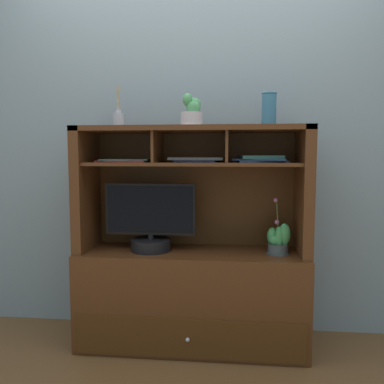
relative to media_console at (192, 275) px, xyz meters
name	(u,v)px	position (x,y,z in m)	size (l,w,h in m)	color
floor_plane	(192,344)	(0.00, -0.01, -0.44)	(6.00, 6.00, 0.02)	brown
back_wall	(196,119)	(0.00, 0.25, 0.97)	(6.00, 0.02, 2.80)	gray
media_console	(192,275)	(0.00, 0.00, 0.00)	(1.37, 0.48, 1.33)	#502B14
tv_monitor	(151,224)	(-0.25, -0.03, 0.32)	(0.55, 0.24, 0.41)	black
potted_orchid	(277,246)	(0.51, -0.01, 0.20)	(0.11, 0.11, 0.33)	#B67149
potted_fern	(278,241)	(0.51, -0.03, 0.23)	(0.14, 0.13, 0.18)	#454F50
magazine_stack_left	(125,161)	(-0.41, 0.00, 0.70)	(0.32, 0.24, 0.02)	#A42B30
magazine_stack_centre	(261,159)	(0.41, 0.02, 0.71)	(0.33, 0.27, 0.04)	#395676
magazine_stack_right	(197,159)	(0.03, 0.04, 0.71)	(0.33, 0.27, 0.03)	#354A86
diffuser_bottle	(118,120)	(-0.45, -0.01, 0.95)	(0.07, 0.07, 0.25)	#AEAFBC
potted_succulent	(192,112)	(0.00, -0.02, 0.99)	(0.15, 0.15, 0.20)	silver
ceramic_vase	(269,109)	(0.45, -0.03, 1.00)	(0.09, 0.09, 0.19)	teal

